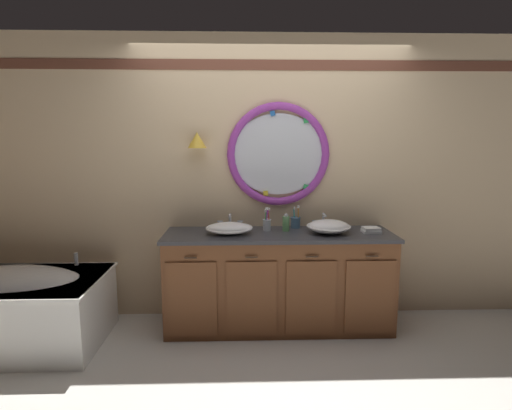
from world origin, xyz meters
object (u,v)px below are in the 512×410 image
object	(u,v)px
bathtub	(10,305)
toothbrush_holder_right	(296,222)
soap_dispenser	(286,223)
toothbrush_holder_left	(267,224)
sink_basin_left	(229,228)
folded_hand_towel	(371,230)
sink_basin_right	(329,227)

from	to	relation	value
bathtub	toothbrush_holder_right	distance (m)	2.49
bathtub	soap_dispenser	bearing A→B (deg)	9.04
toothbrush_holder_left	toothbrush_holder_right	distance (m)	0.29
sink_basin_left	toothbrush_holder_right	distance (m)	0.65
toothbrush_holder_left	folded_hand_towel	bearing A→B (deg)	-7.54
toothbrush_holder_left	toothbrush_holder_right	bearing A→B (deg)	20.53
sink_basin_left	folded_hand_towel	bearing A→B (deg)	0.56
sink_basin_left	toothbrush_holder_right	bearing A→B (deg)	21.19
soap_dispenser	toothbrush_holder_left	bearing A→B (deg)	171.13
soap_dispenser	toothbrush_holder_right	bearing A→B (deg)	51.38
toothbrush_holder_left	toothbrush_holder_right	size ratio (longest dim) A/B	1.02
sink_basin_left	soap_dispenser	size ratio (longest dim) A/B	2.49
soap_dispenser	folded_hand_towel	xyz separation A→B (m)	(0.74, -0.09, -0.05)
sink_basin_left	toothbrush_holder_right	world-z (taller)	toothbrush_holder_right
toothbrush_holder_right	soap_dispenser	world-z (taller)	toothbrush_holder_right
toothbrush_holder_left	toothbrush_holder_right	xyz separation A→B (m)	(0.27, 0.10, -0.01)
bathtub	soap_dispenser	world-z (taller)	soap_dispenser
toothbrush_holder_left	soap_dispenser	distance (m)	0.17
sink_basin_right	soap_dispenser	xyz separation A→B (m)	(-0.36, 0.11, 0.01)
sink_basin_right	sink_basin_left	bearing A→B (deg)	180.00
sink_basin_right	toothbrush_holder_right	size ratio (longest dim) A/B	1.84
bathtub	soap_dispenser	distance (m)	2.38
sink_basin_left	sink_basin_right	world-z (taller)	sink_basin_right
sink_basin_left	sink_basin_right	bearing A→B (deg)	-0.00
bathtub	toothbrush_holder_right	world-z (taller)	toothbrush_holder_right
bathtub	sink_basin_right	xyz separation A→B (m)	(2.64, 0.26, 0.58)
bathtub	toothbrush_holder_left	bearing A→B (deg)	10.45
sink_basin_right	soap_dispenser	size ratio (longest dim) A/B	2.36
toothbrush_holder_right	soap_dispenser	xyz separation A→B (m)	(-0.10, -0.13, 0.02)
sink_basin_right	soap_dispenser	bearing A→B (deg)	163.65
toothbrush_holder_right	sink_basin_left	bearing A→B (deg)	-158.81
toothbrush_holder_right	bathtub	bearing A→B (deg)	-168.35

